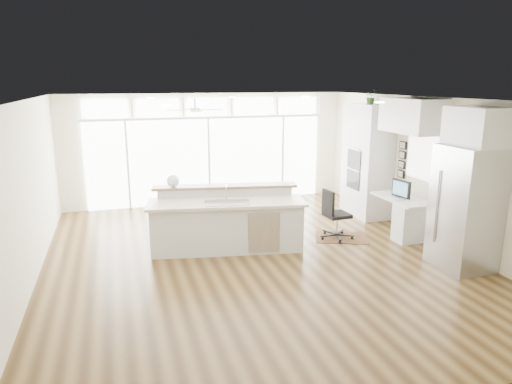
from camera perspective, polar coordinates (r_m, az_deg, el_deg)
name	(u,v)px	position (r m, az deg, el deg)	size (l,w,h in m)	color
floor	(256,258)	(7.99, 0.00, -8.28)	(7.00, 8.00, 0.02)	#3C2912
ceiling	(256,99)	(7.42, 0.00, 11.52)	(7.00, 8.00, 0.02)	white
wall_back	(208,149)	(11.41, -6.02, 5.41)	(7.00, 0.04, 2.70)	white
wall_front	(396,278)	(4.12, 17.08, -10.27)	(7.00, 0.04, 2.70)	white
wall_left	(25,197)	(7.38, -26.93, -0.60)	(0.04, 8.00, 2.70)	white
wall_right	(433,170)	(9.24, 21.23, 2.59)	(0.04, 8.00, 2.70)	white
glass_wall	(209,161)	(11.40, -5.92, 3.87)	(5.80, 0.06, 2.08)	white
transom_row	(207,107)	(11.25, -6.09, 10.56)	(5.90, 0.06, 0.40)	white
desk_window	(422,157)	(9.41, 20.02, 4.12)	(0.04, 0.85, 0.85)	white
ceiling_fan	(195,105)	(10.03, -7.64, 10.72)	(1.16, 1.16, 0.32)	silver
recessed_lights	(252,100)	(7.61, -0.46, 11.42)	(3.40, 3.00, 0.02)	white
oven_cabinet	(367,161)	(10.52, 13.72, 3.84)	(0.64, 1.20, 2.50)	silver
desk_nook	(403,216)	(9.47, 17.85, -2.93)	(0.72, 1.30, 0.76)	silver
upper_cabinets	(412,116)	(9.15, 18.96, 9.01)	(0.64, 1.30, 0.64)	silver
refrigerator	(466,208)	(8.06, 24.73, -1.82)	(0.76, 0.90, 2.00)	#B0B0B4
fridge_cabinet	(478,127)	(7.89, 26.00, 7.37)	(0.64, 0.90, 0.60)	silver
framed_photos	(402,160)	(9.93, 17.80, 3.88)	(0.06, 0.22, 0.80)	black
kitchen_island	(227,221)	(8.19, -3.64, -3.58)	(2.78, 1.05, 1.10)	silver
rug	(341,237)	(9.12, 10.62, -5.59)	(1.00, 0.72, 0.01)	#362011
office_chair	(337,214)	(8.92, 10.11, -2.78)	(0.50, 0.46, 0.97)	black
fishbowl	(173,181)	(8.42, -10.34, 1.38)	(0.23, 0.23, 0.23)	silver
monitor	(401,189)	(9.28, 17.70, 0.41)	(0.08, 0.46, 0.38)	black
keyboard	(393,198)	(9.23, 16.75, -0.77)	(0.12, 0.33, 0.02)	silver
potted_plant	(371,98)	(10.38, 14.15, 11.31)	(0.28, 0.31, 0.24)	#2F5123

